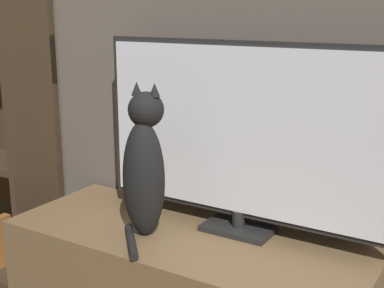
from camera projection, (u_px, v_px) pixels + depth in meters
tv at (241, 135)px, 1.78m from camera, size 1.06×0.15×0.65m
cat at (144, 168)px, 1.78m from camera, size 0.18×0.28×0.52m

